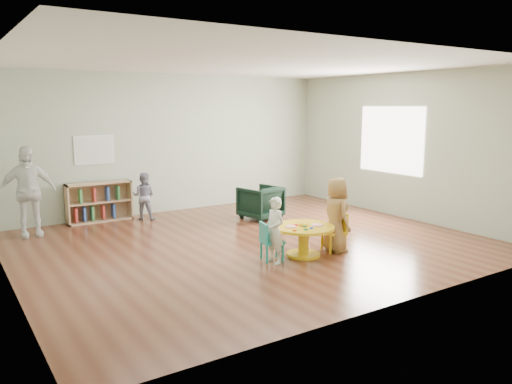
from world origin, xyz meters
TOP-DOWN VIEW (x-y plane):
  - room at (0.01, 0.00)m, footprint 7.10×7.00m
  - activity_table at (0.27, -1.01)m, footprint 0.89×0.89m
  - kid_chair_left at (-0.29, -0.94)m, footprint 0.36×0.36m
  - kid_chair_right at (0.84, -1.08)m, footprint 0.37×0.37m
  - bookshelf at (-1.61, 2.86)m, footprint 1.20×0.30m
  - alphabet_poster at (-1.60, 2.98)m, footprint 0.74×0.01m
  - armchair at (1.08, 1.35)m, footprint 0.81×0.83m
  - child_left at (-0.28, -1.06)m, footprint 0.25×0.36m
  - child_right at (0.81, -1.09)m, footprint 0.44×0.60m
  - toddler at (-0.83, 2.53)m, footprint 0.56×0.54m
  - adult_caretaker at (-2.90, 2.36)m, footprint 0.91×0.41m

SIDE VIEW (x-z plane):
  - kid_chair_left at x=-0.29m, z-range 0.02..0.57m
  - activity_table at x=0.27m, z-range 0.06..0.55m
  - kid_chair_right at x=0.84m, z-range 0.02..0.61m
  - armchair at x=1.08m, z-range 0.00..0.64m
  - bookshelf at x=-1.61m, z-range -0.01..0.74m
  - toddler at x=-0.83m, z-range 0.00..0.91m
  - child_left at x=-0.28m, z-range 0.00..0.93m
  - child_right at x=0.81m, z-range 0.00..1.12m
  - adult_caretaker at x=-2.90m, z-range 0.00..1.52m
  - alphabet_poster at x=-1.60m, z-range 1.08..1.62m
  - room at x=0.01m, z-range 0.49..3.29m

